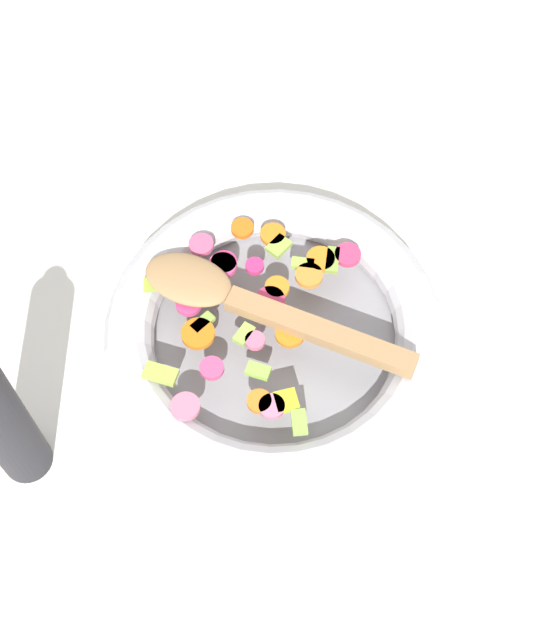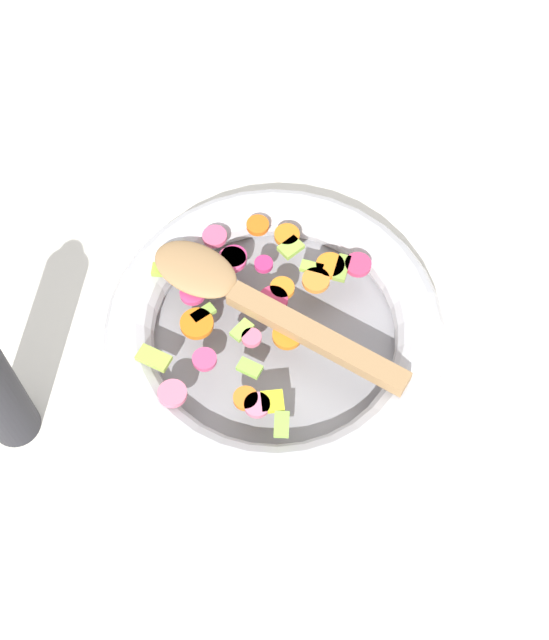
# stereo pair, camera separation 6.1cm
# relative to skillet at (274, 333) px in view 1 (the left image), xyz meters

# --- Properties ---
(ground_plane) EXTENTS (4.00, 4.00, 0.00)m
(ground_plane) POSITION_rel_skillet_xyz_m (0.00, 0.00, -0.02)
(ground_plane) COLOR silver
(skillet) EXTENTS (0.34, 0.34, 0.05)m
(skillet) POSITION_rel_skillet_xyz_m (0.00, 0.00, 0.00)
(skillet) COLOR gray
(skillet) RESTS_ON ground_plane
(chopped_vegetables) EXTENTS (0.21, 0.25, 0.01)m
(chopped_vegetables) POSITION_rel_skillet_xyz_m (0.03, -0.00, 0.03)
(chopped_vegetables) COLOR orange
(chopped_vegetables) RESTS_ON skillet
(wooden_spoon) EXTENTS (0.28, 0.06, 0.01)m
(wooden_spoon) POSITION_rel_skillet_xyz_m (0.03, 0.00, 0.04)
(wooden_spoon) COLOR #A87F51
(wooden_spoon) RESTS_ON chopped_vegetables
(pepper_mill) EXTENTS (0.05, 0.05, 0.22)m
(pepper_mill) POSITION_rel_skillet_xyz_m (0.16, 0.21, 0.08)
(pepper_mill) COLOR #232328
(pepper_mill) RESTS_ON ground_plane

